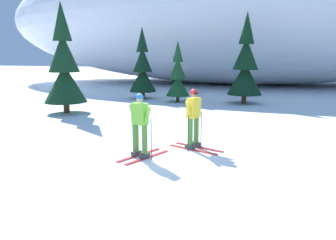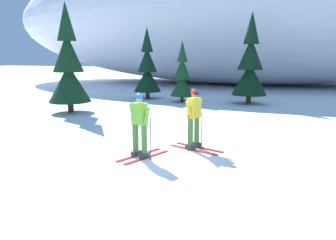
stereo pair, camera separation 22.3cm
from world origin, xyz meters
name	(u,v)px [view 1 (the left image)]	position (x,y,z in m)	size (l,w,h in m)	color
ground_plane	(158,159)	(0.00, 0.00, 0.00)	(120.00, 120.00, 0.00)	white
skier_yellow_jacket	(194,118)	(0.70, 1.26, 0.93)	(1.66, 1.00, 1.77)	red
skier_lime_jacket	(140,124)	(-0.50, 0.02, 0.92)	(1.06, 1.62, 1.75)	red
pine_tree_far_left	(64,67)	(-6.31, 5.63, 2.15)	(1.98, 1.98, 5.13)	#47301E
pine_tree_center_left	(143,69)	(-4.56, 11.55, 1.84)	(1.70, 1.70, 4.41)	#47301E
pine_tree_center	(178,77)	(-2.07, 10.64, 1.48)	(1.37, 1.37, 3.54)	#47301E
pine_tree_center_right	(245,66)	(1.72, 11.04, 2.12)	(1.95, 1.95, 5.06)	#47301E
snow_ridge_background	(243,18)	(0.80, 24.09, 6.06)	(46.73, 21.20, 12.12)	white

